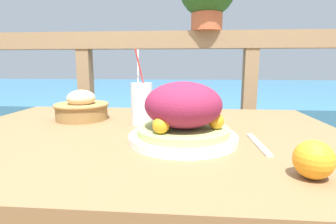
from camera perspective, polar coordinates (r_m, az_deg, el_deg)
The scene contains 8 objects.
patio_table at distance 0.82m, azimuth -5.11°, elevation -10.26°, with size 1.20×0.87×0.72m.
railing_fence at distance 1.46m, azimuth -0.54°, elevation 4.74°, with size 2.80×0.08×1.09m.
sea_backdrop at distance 4.00m, azimuth 2.82°, elevation 1.26°, with size 12.00×4.00×0.59m.
salad_plate at distance 0.68m, azimuth 3.30°, elevation -0.87°, with size 0.28×0.28×0.16m.
drink_glass at distance 0.88m, azimuth -5.74°, elevation 1.83°, with size 0.07×0.07×0.25m.
bread_basket at distance 1.01m, azimuth -18.28°, elevation 0.87°, with size 0.20×0.20×0.11m.
fork at distance 0.70m, azimuth 19.03°, elevation -6.58°, with size 0.02×0.18×0.00m.
orange_near_basket at distance 0.53m, azimuth 29.11°, elevation -9.03°, with size 0.07×0.07×0.07m.
Camera 1 is at (0.14, -0.76, 0.92)m, focal length 28.00 mm.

